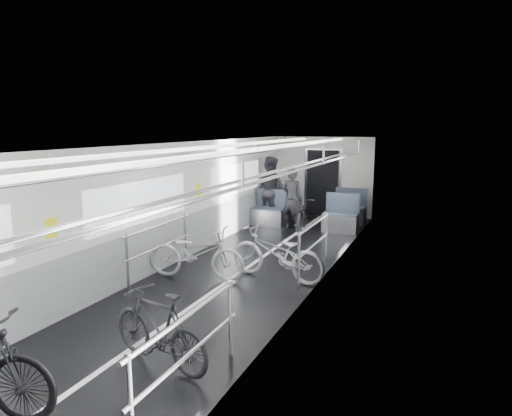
{
  "coord_description": "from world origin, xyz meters",
  "views": [
    {
      "loc": [
        3.45,
        -6.51,
        2.72
      ],
      "look_at": [
        0.0,
        1.72,
        1.11
      ],
      "focal_mm": 32.0,
      "sensor_mm": 36.0,
      "label": 1
    }
  ],
  "objects_px": {
    "bike_left_far": "(196,253)",
    "bike_right_near": "(159,328)",
    "person_seated": "(270,190)",
    "person_standing": "(293,199)",
    "bike_aisle": "(303,214)",
    "bike_right_mid": "(277,253)"
  },
  "relations": [
    {
      "from": "bike_right_mid",
      "to": "bike_aisle",
      "type": "relative_size",
      "value": 1.01
    },
    {
      "from": "bike_right_mid",
      "to": "bike_aisle",
      "type": "bearing_deg",
      "value": -161.57
    },
    {
      "from": "bike_right_mid",
      "to": "person_seated",
      "type": "relative_size",
      "value": 0.97
    },
    {
      "from": "bike_left_far",
      "to": "person_standing",
      "type": "height_order",
      "value": "person_standing"
    },
    {
      "from": "bike_right_near",
      "to": "bike_right_mid",
      "type": "relative_size",
      "value": 0.83
    },
    {
      "from": "bike_right_mid",
      "to": "person_seated",
      "type": "xyz_separation_m",
      "value": [
        -1.88,
        4.56,
        0.46
      ]
    },
    {
      "from": "person_standing",
      "to": "person_seated",
      "type": "bearing_deg",
      "value": -26.15
    },
    {
      "from": "bike_left_far",
      "to": "person_seated",
      "type": "xyz_separation_m",
      "value": [
        -0.53,
        5.06,
        0.47
      ]
    },
    {
      "from": "bike_aisle",
      "to": "bike_right_mid",
      "type": "bearing_deg",
      "value": -91.4
    },
    {
      "from": "bike_right_mid",
      "to": "person_standing",
      "type": "bearing_deg",
      "value": -157.32
    },
    {
      "from": "bike_left_far",
      "to": "bike_right_near",
      "type": "relative_size",
      "value": 1.19
    },
    {
      "from": "bike_right_near",
      "to": "bike_right_mid",
      "type": "height_order",
      "value": "bike_right_mid"
    },
    {
      "from": "bike_left_far",
      "to": "person_seated",
      "type": "relative_size",
      "value": 0.96
    },
    {
      "from": "person_standing",
      "to": "person_seated",
      "type": "height_order",
      "value": "person_seated"
    },
    {
      "from": "bike_left_far",
      "to": "person_seated",
      "type": "height_order",
      "value": "person_seated"
    },
    {
      "from": "person_standing",
      "to": "person_seated",
      "type": "relative_size",
      "value": 0.88
    },
    {
      "from": "bike_aisle",
      "to": "bike_left_far",
      "type": "bearing_deg",
      "value": -110.62
    },
    {
      "from": "bike_right_near",
      "to": "person_standing",
      "type": "bearing_deg",
      "value": -159.85
    },
    {
      "from": "bike_aisle",
      "to": "bike_right_near",
      "type": "bearing_deg",
      "value": -97.69
    },
    {
      "from": "bike_left_far",
      "to": "person_standing",
      "type": "bearing_deg",
      "value": -12.9
    },
    {
      "from": "bike_right_mid",
      "to": "bike_aisle",
      "type": "height_order",
      "value": "bike_right_mid"
    },
    {
      "from": "bike_left_far",
      "to": "person_standing",
      "type": "relative_size",
      "value": 1.09
    }
  ]
}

